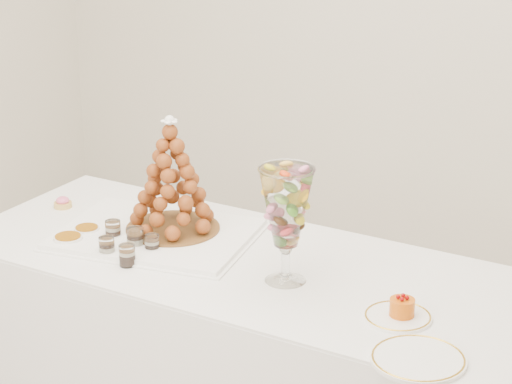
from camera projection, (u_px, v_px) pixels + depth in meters
The scene contains 15 objects.
buffet_table at pixel (244, 361), 3.40m from camera, with size 2.01×0.85×0.75m.
lace_tray at pixel (156, 235), 3.44m from camera, with size 0.65×0.48×0.02m, color white.
macaron_vase at pixel (286, 209), 3.04m from camera, with size 0.17×0.17×0.37m.
cake_plate at pixel (398, 317), 2.88m from camera, with size 0.20×0.20×0.01m, color white.
spare_plate at pixel (418, 359), 2.66m from camera, with size 0.26×0.26×0.01m, color white.
pink_tart at pixel (63, 203), 3.71m from camera, with size 0.07×0.07×0.04m.
verrine_a at pixel (113, 231), 3.41m from camera, with size 0.05×0.05×0.07m, color white.
verrine_b at pixel (135, 239), 3.34m from camera, with size 0.06×0.06×0.08m, color white.
verrine_c at pixel (152, 244), 3.31m from camera, with size 0.05×0.05×0.07m, color white.
verrine_d at pixel (107, 247), 3.28m from camera, with size 0.05×0.05×0.07m, color white.
verrine_e at pixel (127, 255), 3.22m from camera, with size 0.05×0.05×0.07m, color white.
ramekin_back at pixel (87, 231), 3.46m from camera, with size 0.09×0.09×0.03m, color white.
ramekin_front at pixel (68, 241), 3.38m from camera, with size 0.10×0.10×0.03m, color white.
croquembouche at pixel (171, 175), 3.39m from camera, with size 0.33×0.33×0.41m.
mousse_cake at pixel (402, 307), 2.88m from camera, with size 0.07×0.07×0.06m.
Camera 1 is at (1.68, -2.36, 2.10)m, focal length 70.00 mm.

